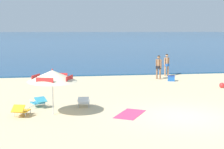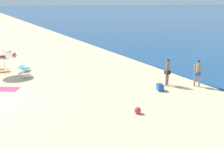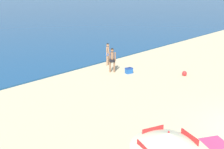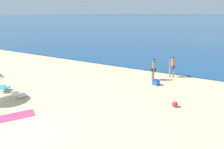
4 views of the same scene
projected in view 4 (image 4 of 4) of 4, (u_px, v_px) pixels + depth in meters
name	position (u px, v px, depth m)	size (l,w,h in m)	color
ground_plane	(31.00, 134.00, 9.32)	(800.00, 800.00, 0.00)	#D1BA8E
lounge_chair_under_umbrella	(19.00, 95.00, 13.11)	(0.64, 0.93, 0.51)	white
lounge_chair_facing_sea	(4.00, 88.00, 14.35)	(0.86, 1.02, 0.52)	teal
person_standing_near_shore	(172.00, 66.00, 17.31)	(0.48, 0.43, 1.75)	tan
person_standing_beside	(153.00, 68.00, 16.59)	(0.43, 0.45, 1.76)	#8C6042
cooler_box	(156.00, 82.00, 15.65)	(0.58, 0.49, 0.43)	#1E56A8
beach_ball	(175.00, 104.00, 11.99)	(0.33, 0.33, 0.33)	red
beach_towel	(16.00, 116.00, 10.96)	(0.90, 1.80, 0.01)	#DB3866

